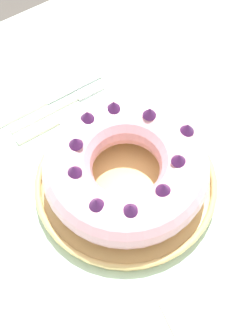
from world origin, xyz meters
TOP-DOWN VIEW (x-y plane):
  - ground_plane at (0.00, 0.00)m, footprint 8.00×8.00m
  - dining_table at (0.00, 0.00)m, footprint 1.13×1.24m
  - serving_dish at (-0.03, 0.03)m, footprint 0.34×0.34m
  - bundt_cake at (-0.03, 0.03)m, footprint 0.30×0.30m
  - fork at (-0.26, 0.03)m, footprint 0.02×0.22m
  - serving_knife at (-0.29, 0.00)m, footprint 0.02×0.25m
  - cake_knife at (-0.23, -0.00)m, footprint 0.02×0.21m
  - napkin at (0.27, -0.01)m, footprint 0.17×0.13m

SIDE VIEW (x-z plane):
  - ground_plane at x=0.00m, z-range 0.00..0.00m
  - dining_table at x=0.00m, z-range 0.29..1.07m
  - napkin at x=0.27m, z-range 0.78..0.78m
  - fork at x=-0.26m, z-range 0.78..0.79m
  - serving_knife at x=-0.29m, z-range 0.78..0.79m
  - cake_knife at x=-0.23m, z-range 0.78..0.79m
  - serving_dish at x=-0.03m, z-range 0.78..0.81m
  - bundt_cake at x=-0.03m, z-range 0.80..0.91m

